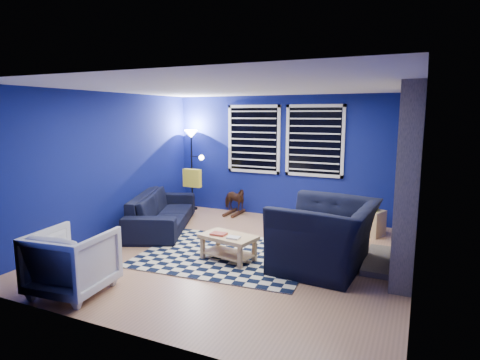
# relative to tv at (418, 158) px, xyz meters

# --- Properties ---
(floor) EXTENTS (5.00, 5.00, 0.00)m
(floor) POSITION_rel_tv_xyz_m (-2.45, -2.00, -1.40)
(floor) COLOR tan
(floor) RESTS_ON ground
(ceiling) EXTENTS (5.00, 5.00, 0.00)m
(ceiling) POSITION_rel_tv_xyz_m (-2.45, -2.00, 1.10)
(ceiling) COLOR white
(ceiling) RESTS_ON wall_back
(wall_back) EXTENTS (5.00, 0.00, 5.00)m
(wall_back) POSITION_rel_tv_xyz_m (-2.45, 0.50, -0.15)
(wall_back) COLOR navy
(wall_back) RESTS_ON floor
(wall_left) EXTENTS (0.00, 5.00, 5.00)m
(wall_left) POSITION_rel_tv_xyz_m (-4.95, -2.00, -0.15)
(wall_left) COLOR navy
(wall_left) RESTS_ON floor
(wall_right) EXTENTS (0.00, 5.00, 5.00)m
(wall_right) POSITION_rel_tv_xyz_m (0.05, -2.00, -0.15)
(wall_right) COLOR navy
(wall_right) RESTS_ON floor
(fireplace) EXTENTS (0.65, 2.00, 2.50)m
(fireplace) POSITION_rel_tv_xyz_m (-0.09, -1.50, -0.20)
(fireplace) COLOR gray
(fireplace) RESTS_ON floor
(window_left) EXTENTS (1.17, 0.06, 1.42)m
(window_left) POSITION_rel_tv_xyz_m (-3.20, 0.46, 0.20)
(window_left) COLOR black
(window_left) RESTS_ON wall_back
(window_right) EXTENTS (1.17, 0.06, 1.42)m
(window_right) POSITION_rel_tv_xyz_m (-1.90, 0.46, 0.20)
(window_right) COLOR black
(window_right) RESTS_ON wall_back
(tv) EXTENTS (0.07, 1.00, 0.58)m
(tv) POSITION_rel_tv_xyz_m (0.00, 0.00, 0.00)
(tv) COLOR black
(tv) RESTS_ON wall_right
(rug) EXTENTS (2.63, 2.17, 0.02)m
(rug) POSITION_rel_tv_xyz_m (-2.55, -2.12, -1.39)
(rug) COLOR black
(rug) RESTS_ON floor
(sofa) EXTENTS (2.43, 1.69, 0.66)m
(sofa) POSITION_rel_tv_xyz_m (-4.30, -1.30, -1.07)
(sofa) COLOR black
(sofa) RESTS_ON floor
(armchair_big) EXTENTS (1.52, 1.36, 0.94)m
(armchair_big) POSITION_rel_tv_xyz_m (-1.09, -2.00, -0.93)
(armchair_big) COLOR black
(armchair_big) RESTS_ON floor
(armchair_bent) EXTENTS (0.92, 0.94, 0.78)m
(armchair_bent) POSITION_rel_tv_xyz_m (-3.65, -4.03, -1.01)
(armchair_bent) COLOR gray
(armchair_bent) RESTS_ON floor
(rocking_horse) EXTENTS (0.43, 0.67, 0.52)m
(rocking_horse) POSITION_rel_tv_xyz_m (-3.53, 0.20, -1.07)
(rocking_horse) COLOR #442416
(rocking_horse) RESTS_ON floor
(coffee_table) EXTENTS (0.88, 0.61, 0.41)m
(coffee_table) POSITION_rel_tv_xyz_m (-2.43, -2.31, -1.12)
(coffee_table) COLOR tan
(coffee_table) RESTS_ON rug
(cabinet) EXTENTS (0.64, 0.54, 0.54)m
(cabinet) POSITION_rel_tv_xyz_m (-0.76, -0.11, -1.16)
(cabinet) COLOR tan
(cabinet) RESTS_ON floor
(floor_lamp) EXTENTS (0.48, 0.30, 1.77)m
(floor_lamp) POSITION_rel_tv_xyz_m (-4.58, 0.25, 0.05)
(floor_lamp) COLOR black
(floor_lamp) RESTS_ON floor
(throw_pillow) EXTENTS (0.39, 0.13, 0.36)m
(throw_pillow) POSITION_rel_tv_xyz_m (-4.15, -0.47, -0.56)
(throw_pillow) COLOR yellow
(throw_pillow) RESTS_ON sofa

